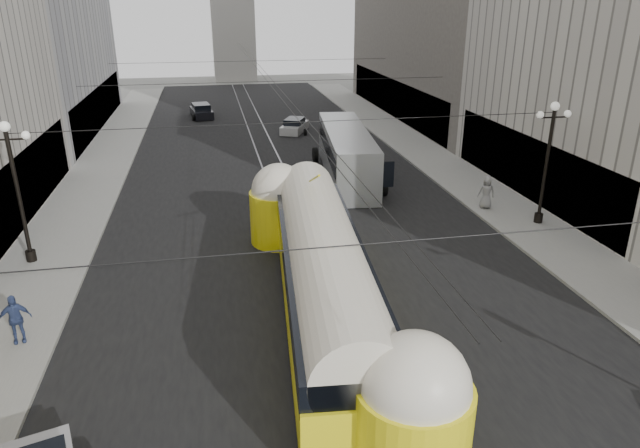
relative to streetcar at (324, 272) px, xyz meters
name	(u,v)px	position (x,y,z in m)	size (l,w,h in m)	color
road	(272,165)	(0.50, 21.77, -1.97)	(20.00, 85.00, 0.02)	black
sidewalk_left	(106,160)	(-11.50, 25.27, -1.89)	(4.00, 72.00, 0.15)	gray
sidewalk_right	(413,145)	(12.50, 25.27, -1.89)	(4.00, 72.00, 0.15)	gray
rail_left	(261,165)	(-0.25, 21.77, -1.97)	(0.12, 85.00, 0.04)	gray
rail_right	(282,164)	(1.25, 21.77, -1.97)	(0.12, 85.00, 0.04)	gray
lamppost_left_mid	(17,185)	(-12.10, 7.27, 1.78)	(1.86, 0.44, 6.37)	black
lamppost_right_mid	(548,157)	(13.10, 7.27, 1.78)	(1.86, 0.44, 6.37)	black
catenary	(273,84)	(0.62, 20.76, 3.92)	(25.00, 72.00, 0.23)	black
streetcar	(324,272)	(0.00, 0.00, 0.00)	(4.25, 18.30, 4.03)	yellow
city_bus	(346,152)	(5.09, 17.75, -0.20)	(4.09, 12.96, 3.23)	#B5B9BB
sedan_white_far	(295,126)	(3.75, 32.11, -1.39)	(3.14, 4.38, 1.28)	silver
sedan_dark_far	(201,111)	(-4.47, 40.85, -1.34)	(2.45, 4.61, 1.39)	black
pedestrian_crossing_a	(335,401)	(-0.85, -5.73, -1.11)	(0.62, 0.41, 1.71)	black
pedestrian_sidewalk_right	(486,192)	(11.34, 9.90, -0.89)	(0.90, 0.55, 1.85)	gray
pedestrian_sidewalk_left	(15,319)	(-10.73, 0.32, -0.92)	(1.05, 0.60, 1.79)	navy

